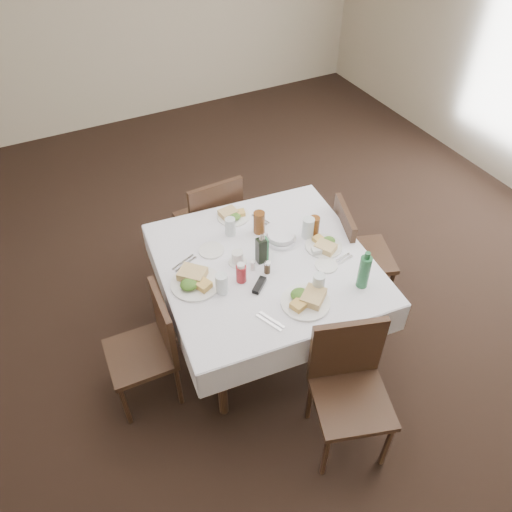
# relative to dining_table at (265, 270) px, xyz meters

# --- Properties ---
(ground_plane) EXTENTS (7.00, 7.00, 0.00)m
(ground_plane) POSITION_rel_dining_table_xyz_m (0.13, 0.24, -0.68)
(ground_plane) COLOR black
(room_shell) EXTENTS (6.04, 7.04, 2.80)m
(room_shell) POSITION_rel_dining_table_xyz_m (0.13, 0.24, 1.03)
(room_shell) COLOR beige
(room_shell) RESTS_ON ground
(dining_table) EXTENTS (1.44, 1.44, 0.76)m
(dining_table) POSITION_rel_dining_table_xyz_m (0.00, 0.00, 0.00)
(dining_table) COLOR black
(dining_table) RESTS_ON ground
(chair_north) EXTENTS (0.45, 0.45, 0.91)m
(chair_north) POSITION_rel_dining_table_xyz_m (-0.03, 0.84, -0.16)
(chair_north) COLOR black
(chair_north) RESTS_ON ground
(chair_south) EXTENTS (0.53, 0.53, 0.90)m
(chair_south) POSITION_rel_dining_table_xyz_m (0.09, -0.86, -0.17)
(chair_south) COLOR black
(chair_south) RESTS_ON ground
(chair_east) EXTENTS (0.53, 0.53, 0.88)m
(chair_east) POSITION_rel_dining_table_xyz_m (0.77, 0.05, -0.18)
(chair_east) COLOR black
(chair_east) RESTS_ON ground
(chair_west) EXTENTS (0.42, 0.42, 0.84)m
(chair_west) POSITION_rel_dining_table_xyz_m (-0.82, -0.07, -0.20)
(chair_west) COLOR black
(chair_west) RESTS_ON ground
(meal_north) EXTENTS (0.23, 0.23, 0.05)m
(meal_north) POSITION_rel_dining_table_xyz_m (0.01, 0.50, 0.10)
(meal_north) COLOR white
(meal_north) RESTS_ON dining_table
(meal_south) EXTENTS (0.29, 0.29, 0.06)m
(meal_south) POSITION_rel_dining_table_xyz_m (0.05, -0.42, 0.11)
(meal_south) COLOR white
(meal_south) RESTS_ON dining_table
(meal_east) EXTENTS (0.25, 0.25, 0.05)m
(meal_east) POSITION_rel_dining_table_xyz_m (0.41, -0.06, 0.10)
(meal_east) COLOR white
(meal_east) RESTS_ON dining_table
(meal_west) EXTENTS (0.31, 0.31, 0.07)m
(meal_west) POSITION_rel_dining_table_xyz_m (-0.48, 0.02, 0.11)
(meal_west) COLOR white
(meal_west) RESTS_ON dining_table
(side_plate_a) EXTENTS (0.17, 0.17, 0.01)m
(side_plate_a) POSITION_rel_dining_table_xyz_m (-0.27, 0.24, 0.09)
(side_plate_a) COLOR white
(side_plate_a) RESTS_ON dining_table
(side_plate_b) EXTENTS (0.15, 0.15, 0.01)m
(side_plate_b) POSITION_rel_dining_table_xyz_m (0.33, -0.21, 0.09)
(side_plate_b) COLOR white
(side_plate_b) RESTS_ON dining_table
(water_n) EXTENTS (0.07, 0.07, 0.13)m
(water_n) POSITION_rel_dining_table_xyz_m (-0.08, 0.34, 0.15)
(water_n) COLOR silver
(water_n) RESTS_ON dining_table
(water_s) EXTENTS (0.07, 0.07, 0.13)m
(water_s) POSITION_rel_dining_table_xyz_m (0.16, -0.38, 0.15)
(water_s) COLOR silver
(water_s) RESTS_ON dining_table
(water_e) EXTENTS (0.08, 0.08, 0.15)m
(water_e) POSITION_rel_dining_table_xyz_m (0.37, 0.09, 0.16)
(water_e) COLOR silver
(water_e) RESTS_ON dining_table
(water_w) EXTENTS (0.07, 0.07, 0.14)m
(water_w) POSITION_rel_dining_table_xyz_m (-0.35, -0.12, 0.15)
(water_w) COLOR silver
(water_w) RESTS_ON dining_table
(iced_tea_a) EXTENTS (0.08, 0.08, 0.16)m
(iced_tea_a) POSITION_rel_dining_table_xyz_m (0.10, 0.28, 0.16)
(iced_tea_a) COLOR brown
(iced_tea_a) RESTS_ON dining_table
(iced_tea_b) EXTENTS (0.07, 0.07, 0.15)m
(iced_tea_b) POSITION_rel_dining_table_xyz_m (0.41, 0.08, 0.15)
(iced_tea_b) COLOR brown
(iced_tea_b) RESTS_ON dining_table
(bread_basket) EXTENTS (0.20, 0.20, 0.07)m
(bread_basket) POSITION_rel_dining_table_xyz_m (0.18, 0.12, 0.11)
(bread_basket) COLOR silver
(bread_basket) RESTS_ON dining_table
(oil_cruet_dark) EXTENTS (0.06, 0.06, 0.23)m
(oil_cruet_dark) POSITION_rel_dining_table_xyz_m (-0.02, 0.01, 0.18)
(oil_cruet_dark) COLOR black
(oil_cruet_dark) RESTS_ON dining_table
(oil_cruet_green) EXTENTS (0.05, 0.05, 0.23)m
(oil_cruet_green) POSITION_rel_dining_table_xyz_m (-0.01, 0.02, 0.18)
(oil_cruet_green) COLOR #276C40
(oil_cruet_green) RESTS_ON dining_table
(ketchup_bottle) EXTENTS (0.06, 0.06, 0.14)m
(ketchup_bottle) POSITION_rel_dining_table_xyz_m (-0.21, -0.09, 0.15)
(ketchup_bottle) COLOR maroon
(ketchup_bottle) RESTS_ON dining_table
(salt_shaker) EXTENTS (0.03, 0.03, 0.07)m
(salt_shaker) POSITION_rel_dining_table_xyz_m (-0.10, -0.03, 0.12)
(salt_shaker) COLOR white
(salt_shaker) RESTS_ON dining_table
(pepper_shaker) EXTENTS (0.04, 0.04, 0.09)m
(pepper_shaker) POSITION_rel_dining_table_xyz_m (-0.04, -0.10, 0.12)
(pepper_shaker) COLOR #392A19
(pepper_shaker) RESTS_ON dining_table
(coffee_mug) EXTENTS (0.12, 0.12, 0.09)m
(coffee_mug) POSITION_rel_dining_table_xyz_m (-0.16, 0.07, 0.12)
(coffee_mug) COLOR white
(coffee_mug) RESTS_ON dining_table
(sunglasses) EXTENTS (0.13, 0.12, 0.03)m
(sunglasses) POSITION_rel_dining_table_xyz_m (-0.14, -0.18, 0.09)
(sunglasses) COLOR black
(sunglasses) RESTS_ON dining_table
(green_bottle) EXTENTS (0.07, 0.07, 0.27)m
(green_bottle) POSITION_rel_dining_table_xyz_m (0.43, -0.45, 0.20)
(green_bottle) COLOR #276C40
(green_bottle) RESTS_ON dining_table
(sugar_caddy) EXTENTS (0.10, 0.07, 0.05)m
(sugar_caddy) POSITION_rel_dining_table_xyz_m (0.35, -0.09, 0.11)
(sugar_caddy) COLOR white
(sugar_caddy) RESTS_ON dining_table
(cutlery_n) EXTENTS (0.08, 0.16, 0.01)m
(cutlery_n) POSITION_rel_dining_table_xyz_m (0.17, 0.39, 0.08)
(cutlery_n) COLOR silver
(cutlery_n) RESTS_ON dining_table
(cutlery_s) EXTENTS (0.11, 0.18, 0.01)m
(cutlery_s) POSITION_rel_dining_table_xyz_m (-0.21, -0.46, 0.08)
(cutlery_s) COLOR silver
(cutlery_s) RESTS_ON dining_table
(cutlery_e) EXTENTS (0.19, 0.08, 0.01)m
(cutlery_e) POSITION_rel_dining_table_xyz_m (0.44, -0.22, 0.08)
(cutlery_e) COLOR silver
(cutlery_e) RESTS_ON dining_table
(cutlery_w) EXTENTS (0.18, 0.11, 0.01)m
(cutlery_w) POSITION_rel_dining_table_xyz_m (-0.47, 0.21, 0.08)
(cutlery_w) COLOR silver
(cutlery_w) RESTS_ON dining_table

